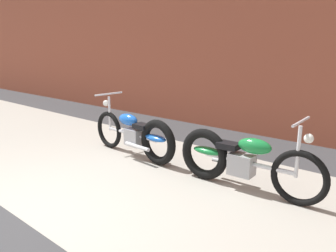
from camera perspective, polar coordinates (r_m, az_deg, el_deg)
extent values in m
plane|color=#38383A|center=(4.02, -24.08, -14.73)|extent=(80.00, 80.00, 0.00)
cube|color=#9E998E|center=(4.92, -5.36, -8.26)|extent=(36.00, 3.50, 0.01)
cube|color=brown|center=(7.44, 14.67, 19.64)|extent=(36.00, 0.50, 5.33)
torus|color=black|center=(6.15, -10.20, -0.63)|extent=(0.68, 0.13, 0.68)
torus|color=black|center=(5.17, -1.78, -2.85)|extent=(0.74, 0.18, 0.73)
cylinder|color=silver|center=(5.64, -6.36, -1.38)|extent=(1.24, 0.14, 0.06)
cube|color=#99999E|center=(5.59, -5.83, -1.93)|extent=(0.33, 0.24, 0.28)
ellipsoid|color=blue|center=(5.64, -6.94, 1.12)|extent=(0.45, 0.22, 0.20)
ellipsoid|color=blue|center=(5.19, -2.16, -2.11)|extent=(0.45, 0.21, 0.10)
cube|color=black|center=(5.38, -4.52, -0.08)|extent=(0.29, 0.22, 0.08)
cylinder|color=silver|center=(6.05, -10.10, 2.15)|extent=(0.05, 0.05, 0.62)
cylinder|color=silver|center=(5.99, -10.25, 5.52)|extent=(0.07, 0.58, 0.03)
sphere|color=white|center=(6.10, -10.72, 3.93)|extent=(0.11, 0.11, 0.11)
cylinder|color=silver|center=(5.34, -5.39, -3.55)|extent=(0.55, 0.10, 0.06)
torus|color=black|center=(4.16, 21.82, -8.39)|extent=(0.68, 0.10, 0.68)
torus|color=black|center=(4.64, 6.31, -4.87)|extent=(0.73, 0.16, 0.73)
cylinder|color=silver|center=(4.35, 13.64, -6.25)|extent=(1.24, 0.10, 0.06)
cube|color=#99999E|center=(4.40, 12.66, -6.54)|extent=(0.33, 0.23, 0.28)
ellipsoid|color=#197A38|center=(4.25, 14.79, -3.40)|extent=(0.45, 0.21, 0.20)
ellipsoid|color=#197A38|center=(4.60, 6.86, -4.28)|extent=(0.45, 0.20, 0.10)
cube|color=black|center=(4.41, 10.46, -3.36)|extent=(0.29, 0.21, 0.08)
cylinder|color=silver|center=(4.07, 21.67, -4.22)|extent=(0.05, 0.05, 0.62)
cylinder|color=silver|center=(3.98, 22.12, 0.72)|extent=(0.05, 0.58, 0.03)
sphere|color=white|center=(4.00, 23.26, -2.00)|extent=(0.11, 0.11, 0.11)
cylinder|color=silver|center=(4.65, 10.74, -6.38)|extent=(0.55, 0.08, 0.06)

